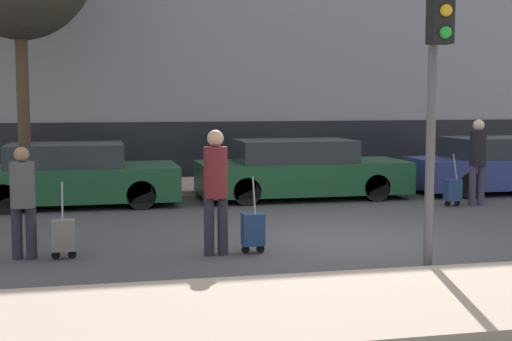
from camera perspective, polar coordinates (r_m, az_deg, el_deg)
ground_plane at (r=11.60m, az=6.49°, el=-5.45°), size 80.00×80.00×0.00m
sidewalk_near at (r=8.23m, az=15.14°, el=-9.88°), size 28.00×2.50×0.12m
sidewalk_far at (r=18.27m, az=-0.67°, el=-1.10°), size 28.00×3.00×0.12m
building_facade at (r=21.44m, az=-2.50°, el=11.78°), size 28.00×2.15×9.02m
parked_car_0 at (r=15.45m, az=-14.46°, el=-0.45°), size 4.29×1.88×1.31m
parked_car_1 at (r=16.08m, az=3.57°, el=-0.01°), size 4.69×1.80×1.33m
parked_car_2 at (r=18.14m, az=19.39°, el=0.33°), size 4.66×1.75×1.33m
pedestrian_left at (r=10.48m, az=-18.15°, el=-1.97°), size 0.35×0.34×1.59m
trolley_left at (r=10.42m, az=-15.15°, el=-5.03°), size 0.34×0.29×1.10m
pedestrian_center at (r=10.20m, az=-3.25°, el=-1.09°), size 0.35×0.34×1.81m
trolley_center at (r=10.42m, az=-0.24°, el=-4.74°), size 0.34×0.29×1.13m
pedestrian_right at (r=15.67m, az=17.31°, el=1.08°), size 0.35×0.34×1.82m
trolley_right at (r=15.47m, az=15.47°, el=-1.53°), size 0.34×0.29×1.10m
traffic_light at (r=9.40m, az=14.24°, el=8.10°), size 0.28×0.47×3.73m
parked_bicycle at (r=18.46m, az=1.24°, el=0.31°), size 1.77×0.06×0.96m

